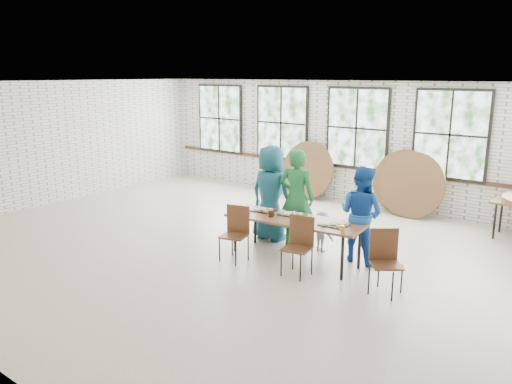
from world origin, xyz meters
TOP-DOWN VIEW (x-y plane):
  - room at (0.00, 4.44)m, footprint 12.00×12.00m
  - dining_table at (0.93, 0.27)m, footprint 2.47×1.03m
  - chair_near_left at (0.12, -0.32)m, footprint 0.51×0.50m
  - chair_near_right at (1.33, -0.21)m, footprint 0.48×0.47m
  - chair_spare at (2.70, -0.02)m, footprint 0.58×0.58m
  - adult_teal at (-0.04, 0.92)m, footprint 0.93×0.63m
  - adult_green at (0.55, 0.92)m, footprint 0.76×0.60m
  - toddler at (1.10, 0.92)m, footprint 0.52×0.35m
  - adult_blue at (1.85, 0.92)m, footprint 0.88×0.72m
  - tabletop_clutter at (1.04, 0.24)m, footprint 2.00×0.67m
  - round_tops_leaning at (0.55, 4.17)m, footprint 4.29×0.47m

SIDE VIEW (x-z plane):
  - toddler at x=1.10m, z-range 0.00..0.75m
  - chair_near_left at x=0.12m, z-range 0.08..1.03m
  - chair_near_right at x=1.33m, z-range 0.08..1.03m
  - chair_spare at x=2.70m, z-range 0.08..1.03m
  - dining_table at x=0.93m, z-range 0.32..1.06m
  - round_tops_leaning at x=0.55m, z-range -0.01..1.48m
  - tabletop_clutter at x=1.04m, z-range 0.71..0.82m
  - adult_blue at x=1.85m, z-range 0.00..1.66m
  - adult_green at x=0.55m, z-range 0.00..1.84m
  - adult_teal at x=-0.04m, z-range 0.00..1.85m
  - room at x=0.00m, z-range -4.17..7.83m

